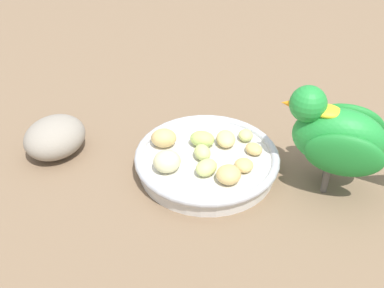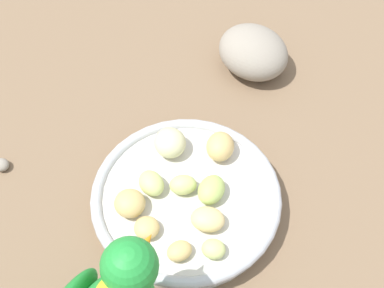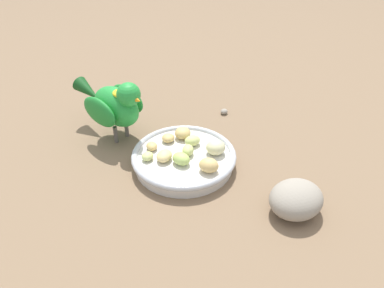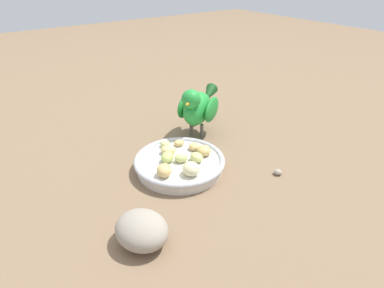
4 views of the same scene
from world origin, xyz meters
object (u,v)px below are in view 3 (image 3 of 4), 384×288
apple_piece_9 (183,133)px  rock_large (296,199)px  feeding_bowl (184,158)px  apple_piece_3 (164,156)px  pebble_0 (224,112)px  parrot (115,104)px  apple_piece_7 (148,156)px  apple_piece_0 (192,139)px  apple_piece_5 (209,165)px  apple_piece_4 (216,147)px  apple_piece_1 (181,159)px  apple_piece_8 (168,138)px  apple_piece_2 (188,150)px  apple_piece_6 (152,146)px

apple_piece_9 → rock_large: 0.27m
feeding_bowl → apple_piece_3: size_ratio=5.78×
rock_large → pebble_0: (-0.34, -0.00, -0.02)m
parrot → pebble_0: parrot is taller
apple_piece_7 → apple_piece_0: bearing=106.2°
rock_large → pebble_0: bearing=-179.6°
apple_piece_0 → apple_piece_5: 0.09m
apple_piece_7 → feeding_bowl: bearing=85.5°
apple_piece_4 → apple_piece_7: (-0.02, -0.13, -0.01)m
apple_piece_3 → apple_piece_4: size_ratio=0.94×
apple_piece_1 → apple_piece_3: size_ratio=1.00×
apple_piece_0 → parrot: size_ratio=0.17×
apple_piece_1 → apple_piece_8: 0.08m
apple_piece_2 → apple_piece_4: bearing=78.3°
feeding_bowl → apple_piece_0: bearing=142.4°
apple_piece_9 → apple_piece_3: bearing=-40.0°
apple_piece_6 → apple_piece_7: same height
apple_piece_2 → apple_piece_8: size_ratio=1.11×
apple_piece_5 → apple_piece_8: (-0.11, -0.05, -0.01)m
apple_piece_6 → parrot: size_ratio=0.14×
apple_piece_8 → parrot: size_ratio=0.14×
apple_piece_0 → apple_piece_2: 0.04m
apple_piece_4 → apple_piece_5: apple_piece_4 is taller
feeding_bowl → apple_piece_9: bearing=167.1°
apple_piece_6 → apple_piece_9: (-0.02, 0.07, 0.00)m
apple_piece_0 → apple_piece_1: size_ratio=0.90×
apple_piece_5 → apple_piece_4: bearing=148.1°
apple_piece_0 → rock_large: (0.21, 0.12, -0.01)m
apple_piece_1 → parrot: size_ratio=0.19×
apple_piece_0 → parrot: bearing=-126.2°
apple_piece_8 → apple_piece_7: bearing=-46.5°
apple_piece_2 → apple_piece_6: size_ratio=1.13×
apple_piece_2 → apple_piece_7: size_ratio=1.20×
apple_piece_1 → apple_piece_7: bearing=-117.1°
parrot → apple_piece_4: bearing=16.5°
apple_piece_4 → apple_piece_9: (-0.07, -0.05, -0.00)m
apple_piece_0 → apple_piece_8: apple_piece_0 is taller
apple_piece_2 → apple_piece_7: 0.08m
apple_piece_8 → feeding_bowl: bearing=18.8°
feeding_bowl → apple_piece_3: bearing=-83.5°
feeding_bowl → parrot: (-0.13, -0.11, 0.07)m
apple_piece_2 → apple_piece_7: (-0.01, -0.08, -0.00)m
apple_piece_4 → apple_piece_5: bearing=-31.9°
apple_piece_0 → pebble_0: 0.18m
apple_piece_5 → rock_large: bearing=45.3°
parrot → rock_large: parrot is taller
feeding_bowl → rock_large: bearing=40.3°
apple_piece_1 → apple_piece_9: (-0.08, 0.03, 0.00)m
apple_piece_1 → pebble_0: 0.25m
apple_piece_5 → apple_piece_0: bearing=-176.3°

